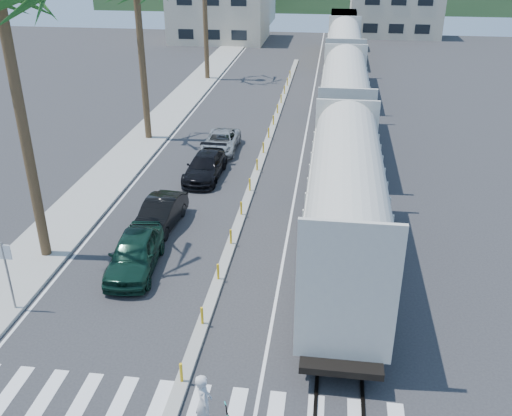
# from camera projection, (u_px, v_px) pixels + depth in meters

# --- Properties ---
(ground) EXTENTS (140.00, 140.00, 0.00)m
(ground) POSITION_uv_depth(u_px,v_px,m) (190.00, 363.00, 19.16)
(ground) COLOR #28282B
(ground) RESTS_ON ground
(sidewalk) EXTENTS (3.00, 90.00, 0.15)m
(sidewalk) POSITION_uv_depth(u_px,v_px,m) (158.00, 125.00, 42.42)
(sidewalk) COLOR gray
(sidewalk) RESTS_ON ground
(rails) EXTENTS (1.56, 100.00, 0.06)m
(rails) POSITION_uv_depth(u_px,v_px,m) (341.00, 121.00, 43.47)
(rails) COLOR black
(rails) RESTS_ON ground
(median) EXTENTS (0.45, 60.00, 0.85)m
(median) POSITION_uv_depth(u_px,v_px,m) (263.00, 154.00, 36.90)
(median) COLOR gray
(median) RESTS_ON ground
(crosswalk) EXTENTS (14.00, 2.20, 0.01)m
(crosswalk) POSITION_uv_depth(u_px,v_px,m) (174.00, 408.00, 17.37)
(crosswalk) COLOR silver
(crosswalk) RESTS_ON ground
(lane_markings) EXTENTS (9.42, 90.00, 0.01)m
(lane_markings) POSITION_uv_depth(u_px,v_px,m) (243.00, 129.00, 41.68)
(lane_markings) COLOR silver
(lane_markings) RESTS_ON ground
(freight_train) EXTENTS (3.00, 60.94, 5.85)m
(freight_train) POSITION_uv_depth(u_px,v_px,m) (344.00, 87.00, 41.20)
(freight_train) COLOR beige
(freight_train) RESTS_ON ground
(street_sign) EXTENTS (0.60, 0.08, 3.00)m
(street_sign) POSITION_uv_depth(u_px,v_px,m) (6.00, 267.00, 20.96)
(street_sign) COLOR slate
(street_sign) RESTS_ON ground
(car_lead) EXTENTS (2.77, 5.07, 1.61)m
(car_lead) POSITION_uv_depth(u_px,v_px,m) (135.00, 253.00, 24.14)
(car_lead) COLOR black
(car_lead) RESTS_ON ground
(car_second) EXTENTS (2.10, 4.56, 1.43)m
(car_second) POSITION_uv_depth(u_px,v_px,m) (160.00, 214.00, 27.66)
(car_second) COLOR black
(car_second) RESTS_ON ground
(car_third) EXTENTS (2.17, 4.88, 1.39)m
(car_third) POSITION_uv_depth(u_px,v_px,m) (205.00, 166.00, 33.31)
(car_third) COLOR black
(car_third) RESTS_ON ground
(car_rear) EXTENTS (2.22, 4.63, 1.27)m
(car_rear) POSITION_uv_depth(u_px,v_px,m) (221.00, 142.00, 37.39)
(car_rear) COLOR #A7AAAC
(car_rear) RESTS_ON ground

